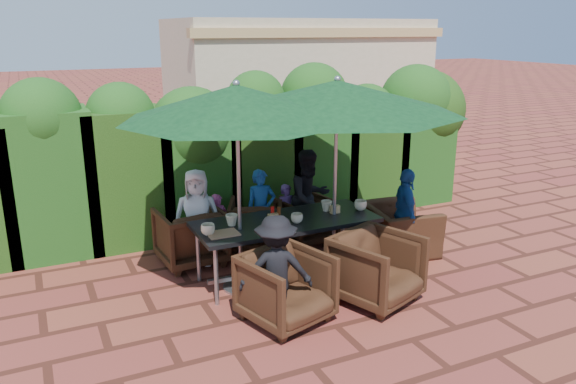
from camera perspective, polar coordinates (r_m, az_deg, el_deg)
name	(u,v)px	position (r m, az deg, el deg)	size (l,w,h in m)	color
ground	(291,284)	(6.92, 0.30, -9.34)	(80.00, 80.00, 0.00)	brown
dining_table	(286,226)	(6.86, -0.20, -3.44)	(2.24, 0.90, 0.75)	black
umbrella_left	(237,103)	(6.21, -5.24, 9.02)	(2.60, 2.60, 2.46)	gray
umbrella_right	(337,97)	(6.75, 5.00, 9.62)	(3.01, 3.01, 2.46)	gray
chair_far_left	(190,233)	(7.47, -9.88, -4.17)	(0.80, 0.75, 0.83)	black
chair_far_mid	(256,222)	(7.90, -3.27, -3.06)	(0.74, 0.69, 0.76)	black
chair_far_right	(306,218)	(8.12, 1.87, -2.63)	(0.70, 0.66, 0.72)	black
chair_near_left	(286,285)	(5.94, -0.19, -9.41)	(0.81, 0.75, 0.83)	black
chair_near_right	(377,265)	(6.43, 9.01, -7.36)	(0.84, 0.79, 0.87)	black
chair_end_right	(400,222)	(7.90, 11.29, -2.96)	(0.98, 0.64, 0.86)	black
adult_far_left	(197,217)	(7.39, -9.20, -2.53)	(0.63, 0.37, 1.27)	silver
adult_far_mid	(261,210)	(7.79, -2.75, -1.84)	(0.41, 0.33, 1.14)	#1B4B92
adult_far_right	(309,197)	(7.95, 2.18, -0.55)	(0.66, 0.40, 1.38)	black
adult_near_left	(276,270)	(5.84, -1.21, -7.96)	(0.76, 0.35, 1.19)	black
adult_end_right	(405,213)	(7.72, 11.83, -2.07)	(0.71, 0.35, 1.21)	#1B4B92
child_left	(218,224)	(7.74, -7.08, -3.24)	(0.30, 0.25, 0.84)	#C44590
child_right	(287,214)	(8.07, -0.11, -2.20)	(0.31, 0.25, 0.86)	#76499E
pedestrian_a	(282,145)	(11.02, -0.59, 4.84)	(1.50, 0.53, 1.60)	green
pedestrian_b	(307,140)	(11.37, 1.96, 5.32)	(0.79, 0.49, 1.66)	#C44590
pedestrian_c	(350,137)	(11.98, 6.36, 5.62)	(1.01, 0.46, 1.58)	#92929A
cup_a	(208,229)	(6.40, -8.14, -3.79)	(0.16, 0.16, 0.13)	beige
cup_b	(232,220)	(6.66, -5.75, -2.84)	(0.15, 0.15, 0.14)	beige
cup_c	(297,218)	(6.72, 0.91, -2.67)	(0.15, 0.15, 0.12)	beige
cup_d	(326,206)	(7.17, 3.93, -1.40)	(0.14, 0.14, 0.14)	beige
cup_e	(360,205)	(7.25, 7.37, -1.33)	(0.16, 0.16, 0.13)	beige
ketchup_bottle	(273,213)	(6.81, -1.58, -2.18)	(0.04, 0.04, 0.17)	#B20C0A
sauce_bottle	(279,214)	(6.80, -0.92, -2.21)	(0.04, 0.04, 0.17)	#4C230C
serving_tray	(223,234)	(6.41, -6.63, -4.23)	(0.35, 0.25, 0.02)	#AD7953
number_block_left	(273,218)	(6.76, -1.52, -2.62)	(0.12, 0.06, 0.10)	tan
number_block_right	(335,209)	(7.09, 4.79, -1.76)	(0.12, 0.06, 0.10)	tan
hedge_wall	(217,143)	(8.51, -7.26, 4.93)	(9.10, 1.60, 2.49)	#1B3D10
building	(297,86)	(14.12, 0.95, 10.68)	(6.20, 3.08, 3.20)	beige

